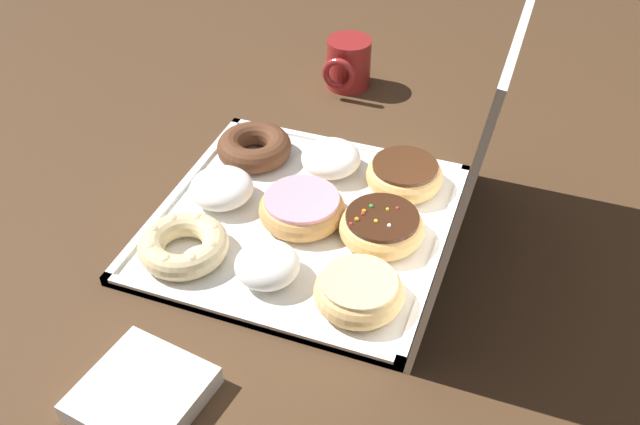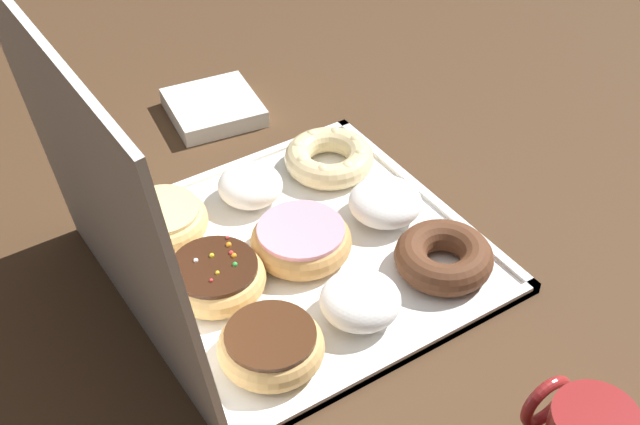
{
  "view_description": "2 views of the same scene",
  "coord_description": "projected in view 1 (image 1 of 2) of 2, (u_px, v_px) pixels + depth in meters",
  "views": [
    {
      "loc": [
        0.69,
        0.28,
        0.65
      ],
      "look_at": [
        0.01,
        0.03,
        0.04
      ],
      "focal_mm": 38.99,
      "sensor_mm": 36.0,
      "label": 1
    },
    {
      "loc": [
        -0.66,
        0.41,
        0.73
      ],
      "look_at": [
        0.0,
        -0.03,
        0.06
      ],
      "focal_mm": 49.42,
      "sensor_mm": 36.0,
      "label": 2
    }
  ],
  "objects": [
    {
      "name": "ground_plane",
      "position": [
        302.0,
        225.0,
        0.99
      ],
      "size": [
        3.0,
        3.0,
        0.0
      ],
      "primitive_type": "plane",
      "color": "#4C331E"
    },
    {
      "name": "donut_box",
      "position": [
        302.0,
        222.0,
        0.98
      ],
      "size": [
        0.4,
        0.4,
        0.01
      ],
      "color": "white",
      "rests_on": "ground"
    },
    {
      "name": "box_lid_open",
      "position": [
        482.0,
        146.0,
        0.81
      ],
      "size": [
        0.4,
        0.05,
        0.38
      ],
      "primitive_type": "cube",
      "rotation": [
        1.45,
        0.0,
        0.0
      ],
      "color": "white",
      "rests_on": "ground"
    },
    {
      "name": "chocolate_cake_ring_donut_0",
      "position": [
        254.0,
        147.0,
        1.08
      ],
      "size": [
        0.12,
        0.12,
        0.04
      ],
      "color": "#59331E",
      "rests_on": "donut_box"
    },
    {
      "name": "powdered_filled_donut_1",
      "position": [
        221.0,
        188.0,
        1.0
      ],
      "size": [
        0.09,
        0.09,
        0.05
      ],
      "color": "white",
      "rests_on": "donut_box"
    },
    {
      "name": "cruller_donut_2",
      "position": [
        183.0,
        245.0,
        0.91
      ],
      "size": [
        0.12,
        0.12,
        0.04
      ],
      "color": "beige",
      "rests_on": "donut_box"
    },
    {
      "name": "powdered_filled_donut_3",
      "position": [
        333.0,
        159.0,
        1.05
      ],
      "size": [
        0.09,
        0.09,
        0.05
      ],
      "color": "white",
      "rests_on": "donut_box"
    },
    {
      "name": "pink_frosted_donut_4",
      "position": [
        300.0,
        207.0,
        0.97
      ],
      "size": [
        0.12,
        0.12,
        0.04
      ],
      "color": "tan",
      "rests_on": "donut_box"
    },
    {
      "name": "powdered_filled_donut_5",
      "position": [
        269.0,
        265.0,
        0.88
      ],
      "size": [
        0.08,
        0.08,
        0.05
      ],
      "color": "white",
      "rests_on": "donut_box"
    },
    {
      "name": "chocolate_frosted_donut_6",
      "position": [
        404.0,
        175.0,
        1.02
      ],
      "size": [
        0.11,
        0.11,
        0.04
      ],
      "color": "tan",
      "rests_on": "donut_box"
    },
    {
      "name": "sprinkle_donut_7",
      "position": [
        381.0,
        228.0,
        0.94
      ],
      "size": [
        0.12,
        0.12,
        0.04
      ],
      "color": "tan",
      "rests_on": "donut_box"
    },
    {
      "name": "glazed_ring_donut_8",
      "position": [
        359.0,
        291.0,
        0.85
      ],
      "size": [
        0.11,
        0.11,
        0.04
      ],
      "color": "#E5B770",
      "rests_on": "donut_box"
    },
    {
      "name": "coffee_mug",
      "position": [
        348.0,
        63.0,
        1.25
      ],
      "size": [
        0.1,
        0.08,
        0.09
      ],
      "color": "maroon",
      "rests_on": "ground"
    },
    {
      "name": "napkin_stack",
      "position": [
        142.0,
        394.0,
        0.75
      ],
      "size": [
        0.14,
        0.14,
        0.03
      ],
      "primitive_type": "cube",
      "rotation": [
        0.0,
        0.0,
        -0.15
      ],
      "color": "white",
      "rests_on": "ground"
    }
  ]
}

